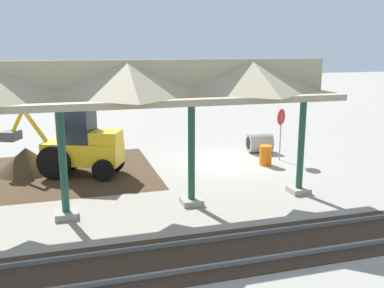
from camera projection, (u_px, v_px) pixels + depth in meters
ground_plane at (226, 162)px, 20.00m from camera, size 120.00×120.00×0.00m
dirt_work_zone at (56, 173)px, 18.29m from camera, size 8.35×7.00×0.01m
rail_tracks at (332, 237)px, 12.10m from camera, size 60.00×2.58×0.15m
stop_sign at (281, 123)px, 20.01m from camera, size 0.63×0.47×2.47m
backhoe at (80, 146)px, 17.78m from camera, size 5.05×3.15×2.82m
dirt_mound at (28, 172)px, 18.54m from camera, size 5.29×5.29×2.13m
concrete_pipe at (259, 143)px, 21.86m from camera, size 1.30×1.13×1.01m
traffic_barrel at (266, 155)px, 19.50m from camera, size 0.56×0.56×0.90m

